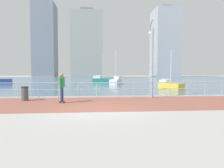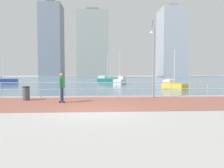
{
  "view_description": "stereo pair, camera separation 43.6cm",
  "coord_description": "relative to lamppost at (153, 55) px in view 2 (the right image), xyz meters",
  "views": [
    {
      "loc": [
        -0.18,
        -9.78,
        1.78
      ],
      "look_at": [
        0.95,
        3.18,
        1.1
      ],
      "focal_mm": 32.65,
      "sensor_mm": 36.0,
      "label": 1
    },
    {
      "loc": [
        0.25,
        -9.81,
        1.78
      ],
      "look_at": [
        0.95,
        3.18,
        1.1
      ],
      "focal_mm": 32.65,
      "sensor_mm": 36.0,
      "label": 2
    }
  ],
  "objects": [
    {
      "name": "ground",
      "position": [
        -4.02,
        35.14,
        -3.12
      ],
      "size": [
        220.0,
        220.0,
        0.0
      ],
      "primitive_type": "plane",
      "color": "#ADAAA5"
    },
    {
      "name": "brick_paving",
      "position": [
        -4.02,
        -2.47,
        -3.12
      ],
      "size": [
        28.0,
        5.84,
        0.01
      ],
      "primitive_type": "cube",
      "color": "#935647",
      "rests_on": "ground"
    },
    {
      "name": "harbor_water",
      "position": [
        -4.02,
        45.44,
        -3.12
      ],
      "size": [
        180.0,
        88.0,
        0.0
      ],
      "primitive_type": "cube",
      "color": "slate",
      "rests_on": "ground"
    },
    {
      "name": "waterfront_railing",
      "position": [
        -4.02,
        0.44,
        -2.35
      ],
      "size": [
        25.25,
        0.06,
        1.12
      ],
      "color": "#9EADB7",
      "rests_on": "ground"
    },
    {
      "name": "lamppost",
      "position": [
        0.0,
        0.0,
        0.0
      ],
      "size": [
        0.36,
        0.82,
        5.64
      ],
      "color": "gray",
      "rests_on": "ground"
    },
    {
      "name": "skateboarder",
      "position": [
        -6.14,
        -2.28,
        -2.03
      ],
      "size": [
        0.41,
        0.56,
        1.8
      ],
      "color": "black",
      "rests_on": "ground"
    },
    {
      "name": "trash_bin",
      "position": [
        -8.71,
        -1.01,
        -2.65
      ],
      "size": [
        0.46,
        0.46,
        0.93
      ],
      "color": "#474C51",
      "rests_on": "ground"
    },
    {
      "name": "sailboat_red",
      "position": [
        -0.65,
        18.26,
        -2.59
      ],
      "size": [
        2.45,
        4.15,
        5.58
      ],
      "color": "white",
      "rests_on": "ground"
    },
    {
      "name": "sailboat_navy",
      "position": [
        -20.2,
        20.68,
        -2.58
      ],
      "size": [
        4.24,
        2.34,
        5.69
      ],
      "color": "#284799",
      "rests_on": "ground"
    },
    {
      "name": "sailboat_yellow",
      "position": [
        -2.66,
        24.13,
        -2.6
      ],
      "size": [
        4.01,
        2.04,
        5.39
      ],
      "color": "#197266",
      "rests_on": "ground"
    },
    {
      "name": "sailboat_gray",
      "position": [
        4.31,
        7.59,
        -2.7
      ],
      "size": [
        2.15,
        3.29,
        4.44
      ],
      "color": "gold",
      "rests_on": "ground"
    },
    {
      "name": "tower_slate",
      "position": [
        -30.05,
        96.71,
        16.09
      ],
      "size": [
        11.27,
        12.31,
        40.09
      ],
      "color": "slate",
      "rests_on": "ground"
    },
    {
      "name": "tower_steel",
      "position": [
        -7.06,
        71.44,
        10.18
      ],
      "size": [
        12.38,
        13.86,
        28.25
      ],
      "color": "#939993",
      "rests_on": "ground"
    },
    {
      "name": "tower_beige",
      "position": [
        31.9,
        87.26,
        13.94
      ],
      "size": [
        12.12,
        13.67,
        35.79
      ],
      "color": "#A3A8B2",
      "rests_on": "ground"
    }
  ]
}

